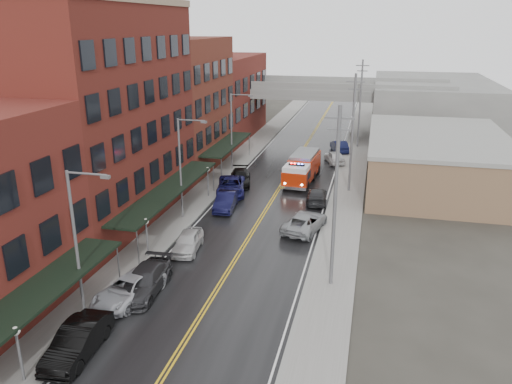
# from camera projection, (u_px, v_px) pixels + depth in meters

# --- Properties ---
(road) EXTENTS (11.00, 160.00, 0.02)m
(road) POSITION_uv_depth(u_px,v_px,m) (271.00, 202.00, 48.63)
(road) COLOR black
(road) RESTS_ON ground
(sidewalk_left) EXTENTS (3.00, 160.00, 0.15)m
(sidewalk_left) POSITION_uv_depth(u_px,v_px,m) (200.00, 196.00, 50.21)
(sidewalk_left) COLOR slate
(sidewalk_left) RESTS_ON ground
(sidewalk_right) EXTENTS (3.00, 160.00, 0.15)m
(sidewalk_right) POSITION_uv_depth(u_px,v_px,m) (347.00, 207.00, 47.01)
(sidewalk_right) COLOR slate
(sidewalk_right) RESTS_ON ground
(curb_left) EXTENTS (0.30, 160.00, 0.15)m
(curb_left) POSITION_uv_depth(u_px,v_px,m) (216.00, 197.00, 49.85)
(curb_left) COLOR gray
(curb_left) RESTS_ON ground
(curb_right) EXTENTS (0.30, 160.00, 0.15)m
(curb_right) POSITION_uv_depth(u_px,v_px,m) (329.00, 206.00, 47.37)
(curb_right) COLOR gray
(curb_right) RESTS_ON ground
(brick_building_b) EXTENTS (9.00, 20.00, 18.00)m
(brick_building_b) POSITION_uv_depth(u_px,v_px,m) (101.00, 117.00, 42.21)
(brick_building_b) COLOR #541A16
(brick_building_b) RESTS_ON ground
(brick_building_c) EXTENTS (9.00, 15.00, 15.00)m
(brick_building_c) POSITION_uv_depth(u_px,v_px,m) (179.00, 104.00, 58.82)
(brick_building_c) COLOR #5C271B
(brick_building_c) RESTS_ON ground
(brick_building_far) EXTENTS (9.00, 20.00, 12.00)m
(brick_building_far) POSITION_uv_depth(u_px,v_px,m) (223.00, 97.00, 75.42)
(brick_building_far) COLOR #5E2118
(brick_building_far) RESTS_ON ground
(tan_building) EXTENTS (14.00, 22.00, 5.00)m
(tan_building) POSITION_uv_depth(u_px,v_px,m) (436.00, 161.00, 53.53)
(tan_building) COLOR brown
(tan_building) RESTS_ON ground
(right_far_block) EXTENTS (18.00, 30.00, 8.00)m
(right_far_block) POSITION_uv_depth(u_px,v_px,m) (431.00, 105.00, 80.25)
(right_far_block) COLOR slate
(right_far_block) RESTS_ON ground
(awning_0) EXTENTS (2.60, 16.00, 3.09)m
(awning_0) POSITION_uv_depth(u_px,v_px,m) (23.00, 304.00, 25.36)
(awning_0) COLOR black
(awning_0) RESTS_ON ground
(awning_1) EXTENTS (2.60, 18.00, 3.09)m
(awning_1) POSITION_uv_depth(u_px,v_px,m) (169.00, 190.00, 42.87)
(awning_1) COLOR black
(awning_1) RESTS_ON ground
(awning_2) EXTENTS (2.60, 13.00, 3.09)m
(awning_2) POSITION_uv_depth(u_px,v_px,m) (227.00, 144.00, 58.99)
(awning_2) COLOR black
(awning_2) RESTS_ON ground
(globe_lamp_0) EXTENTS (0.44, 0.44, 3.12)m
(globe_lamp_0) POSITION_uv_depth(u_px,v_px,m) (17.00, 342.00, 23.50)
(globe_lamp_0) COLOR #59595B
(globe_lamp_0) RESTS_ON ground
(globe_lamp_1) EXTENTS (0.44, 0.44, 3.12)m
(globe_lamp_1) POSITION_uv_depth(u_px,v_px,m) (146.00, 229.00, 36.40)
(globe_lamp_1) COLOR #59595B
(globe_lamp_1) RESTS_ON ground
(globe_lamp_2) EXTENTS (0.44, 0.44, 3.12)m
(globe_lamp_2) POSITION_uv_depth(u_px,v_px,m) (208.00, 175.00, 49.30)
(globe_lamp_2) COLOR #59595B
(globe_lamp_2) RESTS_ON ground
(street_lamp_0) EXTENTS (2.64, 0.22, 9.00)m
(street_lamp_0) POSITION_uv_depth(u_px,v_px,m) (79.00, 236.00, 28.14)
(street_lamp_0) COLOR #59595B
(street_lamp_0) RESTS_ON ground
(street_lamp_1) EXTENTS (2.64, 0.22, 9.00)m
(street_lamp_1) POSITION_uv_depth(u_px,v_px,m) (183.00, 163.00, 42.88)
(street_lamp_1) COLOR #59595B
(street_lamp_1) RESTS_ON ground
(street_lamp_2) EXTENTS (2.64, 0.22, 9.00)m
(street_lamp_2) POSITION_uv_depth(u_px,v_px,m) (233.00, 127.00, 57.62)
(street_lamp_2) COLOR #59595B
(street_lamp_2) RESTS_ON ground
(utility_pole_0) EXTENTS (1.80, 0.24, 12.00)m
(utility_pole_0) POSITION_uv_depth(u_px,v_px,m) (335.00, 196.00, 31.21)
(utility_pole_0) COLOR #59595B
(utility_pole_0) RESTS_ON ground
(utility_pole_1) EXTENTS (1.80, 0.24, 12.00)m
(utility_pole_1) POSITION_uv_depth(u_px,v_px,m) (352.00, 132.00, 49.64)
(utility_pole_1) COLOR #59595B
(utility_pole_1) RESTS_ON ground
(utility_pole_2) EXTENTS (1.80, 0.24, 12.00)m
(utility_pole_2) POSITION_uv_depth(u_px,v_px,m) (360.00, 102.00, 68.06)
(utility_pole_2) COLOR #59595B
(utility_pole_2) RESTS_ON ground
(overpass) EXTENTS (40.00, 10.00, 7.50)m
(overpass) POSITION_uv_depth(u_px,v_px,m) (314.00, 96.00, 76.19)
(overpass) COLOR slate
(overpass) RESTS_ON ground
(fire_truck) EXTENTS (3.77, 8.42, 3.01)m
(fire_truck) POSITION_uv_depth(u_px,v_px,m) (302.00, 168.00, 54.36)
(fire_truck) COLOR #A72007
(fire_truck) RESTS_ON ground
(parked_car_left_1) EXTENTS (2.10, 5.19, 1.68)m
(parked_car_left_1) POSITION_uv_depth(u_px,v_px,m) (78.00, 341.00, 26.00)
(parked_car_left_1) COLOR black
(parked_car_left_1) RESTS_ON ground
(parked_car_left_2) EXTENTS (3.50, 5.73, 1.49)m
(parked_car_left_2) POSITION_uv_depth(u_px,v_px,m) (129.00, 289.00, 31.25)
(parked_car_left_2) COLOR #ADAFB6
(parked_car_left_2) RESTS_ON ground
(parked_car_left_3) EXTENTS (2.50, 5.69, 1.63)m
(parked_car_left_3) POSITION_uv_depth(u_px,v_px,m) (145.00, 281.00, 32.11)
(parked_car_left_3) COLOR #272629
(parked_car_left_3) RESTS_ON ground
(parked_car_left_4) EXTENTS (2.26, 4.60, 1.51)m
(parked_car_left_4) POSITION_uv_depth(u_px,v_px,m) (188.00, 241.00, 38.08)
(parked_car_left_4) COLOR #BBBBBB
(parked_car_left_4) RESTS_ON ground
(parked_car_left_5) EXTENTS (2.13, 4.97, 1.59)m
(parked_car_left_5) POSITION_uv_depth(u_px,v_px,m) (226.00, 201.00, 46.61)
(parked_car_left_5) COLOR black
(parked_car_left_5) RESTS_ON ground
(parked_car_left_6) EXTENTS (4.04, 6.44, 1.66)m
(parked_car_left_6) POSITION_uv_depth(u_px,v_px,m) (231.00, 186.00, 50.76)
(parked_car_left_6) COLOR #13144A
(parked_car_left_6) RESTS_ON ground
(parked_car_left_7) EXTENTS (3.32, 5.62, 1.53)m
(parked_car_left_7) POSITION_uv_depth(u_px,v_px,m) (240.00, 178.00, 53.77)
(parked_car_left_7) COLOR black
(parked_car_left_7) RESTS_ON ground
(parked_car_right_0) EXTENTS (3.77, 5.99, 1.54)m
(parked_car_right_0) POSITION_uv_depth(u_px,v_px,m) (305.00, 222.00, 41.75)
(parked_car_right_0) COLOR gray
(parked_car_right_0) RESTS_ON ground
(parked_car_right_1) EXTENTS (2.39, 5.00, 1.40)m
(parked_car_right_1) POSITION_uv_depth(u_px,v_px,m) (317.00, 195.00, 48.40)
(parked_car_right_1) COLOR #242426
(parked_car_right_1) RESTS_ON ground
(parked_car_right_2) EXTENTS (3.24, 4.98, 1.58)m
(parked_car_right_2) POSITION_uv_depth(u_px,v_px,m) (335.00, 157.00, 61.89)
(parked_car_right_2) COLOR silver
(parked_car_right_2) RESTS_ON ground
(parked_car_right_3) EXTENTS (2.97, 5.12, 1.60)m
(parked_car_right_3) POSITION_uv_depth(u_px,v_px,m) (339.00, 146.00, 67.41)
(parked_car_right_3) COLOR black
(parked_car_right_3) RESTS_ON ground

